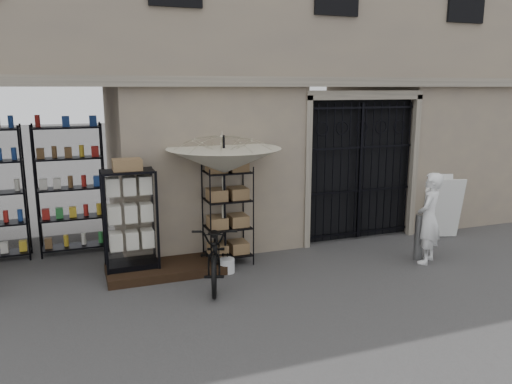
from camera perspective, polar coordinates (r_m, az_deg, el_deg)
name	(u,v)px	position (r m, az deg, el deg)	size (l,w,h in m)	color
ground	(333,287)	(8.25, 8.77, -10.72)	(80.00, 80.00, 0.00)	black
main_building	(249,23)	(11.35, -0.81, 18.72)	(14.00, 4.00, 9.00)	gray
shop_recess	(31,183)	(9.60, -24.34, 0.91)	(3.00, 1.70, 3.00)	black
shop_shelving	(31,192)	(10.14, -24.33, 0.01)	(2.70, 0.50, 2.50)	black
iron_gate	(356,168)	(10.61, 11.36, 2.70)	(2.50, 0.21, 3.00)	black
step_platform	(166,269)	(8.84, -10.23, -8.67)	(2.00, 0.90, 0.15)	black
display_cabinet	(130,224)	(8.64, -14.19, -3.61)	(0.97, 0.79, 1.81)	black
wire_rack	(228,216)	(9.00, -3.26, -2.77)	(0.94, 0.82, 1.80)	black
market_umbrella	(224,154)	(8.60, -3.68, 4.36)	(2.25, 2.27, 2.82)	black
white_bucket	(227,266)	(8.74, -3.32, -8.39)	(0.26, 0.26, 0.25)	silver
bicycle	(216,281)	(8.42, -4.56, -10.13)	(0.69, 1.04, 1.98)	black
steel_bollard	(419,237)	(9.73, 18.10, -4.93)	(0.16, 0.16, 0.87)	slate
shopkeeper	(426,262)	(9.78, 18.82, -7.58)	(0.61, 1.67, 0.40)	white
easel_sign	(443,206)	(11.34, 20.59, -1.54)	(0.80, 0.86, 1.29)	silver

